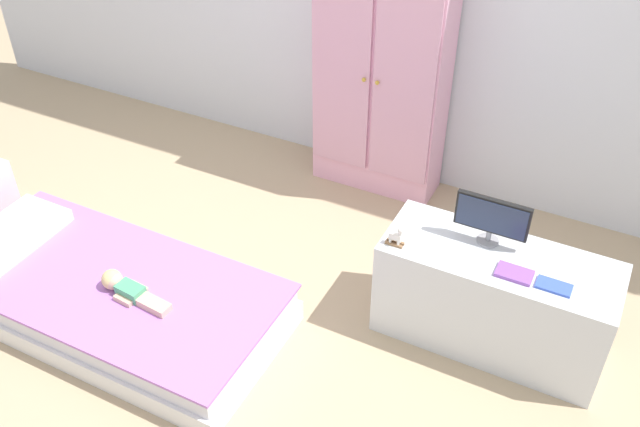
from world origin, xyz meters
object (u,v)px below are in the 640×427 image
object	(u,v)px
book_purple	(514,273)
wardrobe	(382,69)
tv_stand	(493,299)
book_blue	(554,286)
rocking_horse_toy	(397,237)
bed	(114,298)
tv_monitor	(492,218)
doll	(123,287)

from	to	relation	value
book_purple	wardrobe	bearing A→B (deg)	135.32
wardrobe	tv_stand	size ratio (longest dim) A/B	1.47
wardrobe	book_blue	bearing A→B (deg)	-40.57
rocking_horse_toy	book_blue	size ratio (longest dim) A/B	0.69
tv_stand	rocking_horse_toy	distance (m)	0.55
bed	rocking_horse_toy	distance (m)	1.43
book_blue	tv_monitor	bearing A→B (deg)	153.80
doll	book_blue	xyz separation A→B (m)	(1.80, 0.62, 0.25)
tv_stand	rocking_horse_toy	bearing A→B (deg)	-162.97
tv_stand	tv_monitor	bearing A→B (deg)	140.80
book_purple	rocking_horse_toy	bearing A→B (deg)	-175.24
rocking_horse_toy	book_blue	distance (m)	0.69
bed	tv_monitor	distance (m)	1.85
doll	tv_monitor	world-z (taller)	tv_monitor
wardrobe	book_blue	world-z (taller)	wardrobe
bed	book_purple	distance (m)	1.90
tv_stand	wardrobe	bearing A→B (deg)	135.78
bed	tv_stand	bearing A→B (deg)	22.17
bed	doll	bearing A→B (deg)	-14.22
tv_stand	tv_monitor	xyz separation A→B (m)	(-0.09, 0.07, 0.40)
tv_stand	rocking_horse_toy	world-z (taller)	rocking_horse_toy
wardrobe	tv_stand	distance (m)	1.48
wardrobe	book_blue	distance (m)	1.65
bed	book_blue	xyz separation A→B (m)	(1.93, 0.59, 0.41)
wardrobe	tv_monitor	size ratio (longest dim) A/B	4.65
tv_monitor	rocking_horse_toy	size ratio (longest dim) A/B	3.24
bed	doll	distance (m)	0.20
bed	tv_monitor	xyz separation A→B (m)	(1.60, 0.75, 0.54)
doll	bed	bearing A→B (deg)	165.78
book_purple	book_blue	bearing A→B (deg)	0.00
doll	book_purple	distance (m)	1.77
book_blue	bed	bearing A→B (deg)	-162.89
wardrobe	tv_monitor	bearing A→B (deg)	-44.66
bed	book_blue	bearing A→B (deg)	17.11
doll	wardrobe	world-z (taller)	wardrobe
doll	book_purple	world-z (taller)	book_purple
rocking_horse_toy	book_purple	world-z (taller)	rocking_horse_toy
doll	book_blue	world-z (taller)	book_blue
bed	book_purple	world-z (taller)	book_purple
tv_monitor	book_purple	world-z (taller)	tv_monitor
bed	book_blue	size ratio (longest dim) A/B	11.50
doll	tv_monitor	xyz separation A→B (m)	(1.47, 0.79, 0.39)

